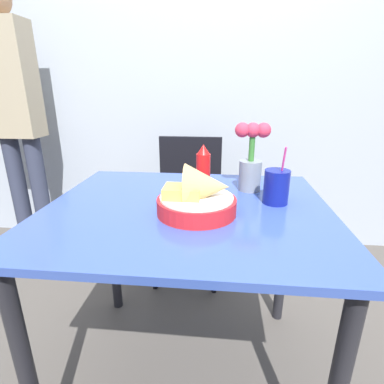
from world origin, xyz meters
The scene contains 9 objects.
ground_plane centered at (0.00, 0.00, 0.00)m, with size 12.00×12.00×0.00m, color #4C4742.
wall_window centered at (0.00, 1.27, 1.30)m, with size 7.00×0.06×2.60m.
dining_table centered at (0.00, 0.00, 0.66)m, with size 1.00×0.86×0.77m.
chair_far_window centered at (-0.08, 0.82, 0.52)m, with size 0.40×0.40×0.88m.
food_basket centered at (0.05, -0.06, 0.83)m, with size 0.26×0.26×0.17m.
ketchup_bottle centered at (0.04, 0.20, 0.86)m, with size 0.06×0.06×0.19m.
drink_cup centered at (0.31, 0.06, 0.83)m, with size 0.09×0.09×0.21m.
flower_vase centered at (0.23, 0.20, 0.90)m, with size 0.14×0.09×0.27m.
person_standing centered at (-1.25, 0.93, 1.03)m, with size 0.32×0.20×1.77m.
Camera 1 is at (0.12, -0.98, 1.17)m, focal length 28.00 mm.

